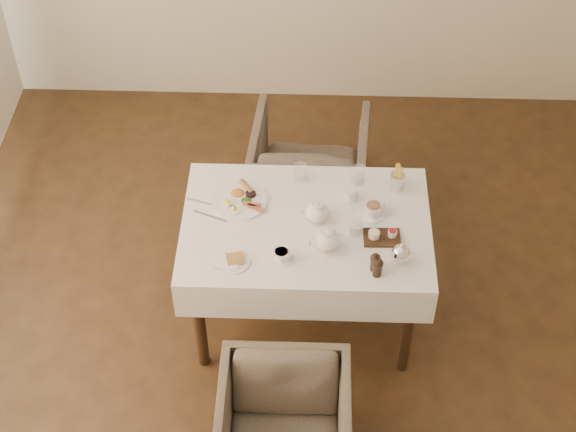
{
  "coord_description": "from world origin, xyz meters",
  "views": [
    {
      "loc": [
        -0.11,
        -2.69,
        4.0
      ],
      "look_at": [
        -0.22,
        0.44,
        0.82
      ],
      "focal_mm": 55.0,
      "sensor_mm": 36.0,
      "label": 1
    }
  ],
  "objects_px": {
    "armchair_near": "(284,429)",
    "armchair_far": "(309,169)",
    "table": "(306,239)",
    "teapot_centre": "(317,211)",
    "breakfast_plate": "(240,199)"
  },
  "relations": [
    {
      "from": "armchair_near",
      "to": "armchair_far",
      "type": "relative_size",
      "value": 0.9
    },
    {
      "from": "breakfast_plate",
      "to": "teapot_centre",
      "type": "relative_size",
      "value": 1.84
    },
    {
      "from": "armchair_far",
      "to": "breakfast_plate",
      "type": "height_order",
      "value": "breakfast_plate"
    },
    {
      "from": "table",
      "to": "breakfast_plate",
      "type": "xyz_separation_m",
      "value": [
        -0.35,
        0.16,
        0.13
      ]
    },
    {
      "from": "table",
      "to": "teapot_centre",
      "type": "bearing_deg",
      "value": 27.58
    },
    {
      "from": "table",
      "to": "armchair_far",
      "type": "xyz_separation_m",
      "value": [
        0.01,
        0.89,
        -0.32
      ]
    },
    {
      "from": "breakfast_plate",
      "to": "teapot_centre",
      "type": "xyz_separation_m",
      "value": [
        0.41,
        -0.13,
        0.05
      ]
    },
    {
      "from": "breakfast_plate",
      "to": "teapot_centre",
      "type": "height_order",
      "value": "teapot_centre"
    },
    {
      "from": "table",
      "to": "armchair_far",
      "type": "distance_m",
      "value": 0.94
    },
    {
      "from": "teapot_centre",
      "to": "breakfast_plate",
      "type": "bearing_deg",
      "value": 166.56
    },
    {
      "from": "teapot_centre",
      "to": "armchair_near",
      "type": "bearing_deg",
      "value": -94.3
    },
    {
      "from": "armchair_near",
      "to": "armchair_far",
      "type": "distance_m",
      "value": 1.81
    },
    {
      "from": "armchair_near",
      "to": "teapot_centre",
      "type": "bearing_deg",
      "value": 81.88
    },
    {
      "from": "armchair_far",
      "to": "breakfast_plate",
      "type": "bearing_deg",
      "value": 68.26
    },
    {
      "from": "table",
      "to": "armchair_near",
      "type": "xyz_separation_m",
      "value": [
        -0.08,
        -0.92,
        -0.35
      ]
    }
  ]
}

